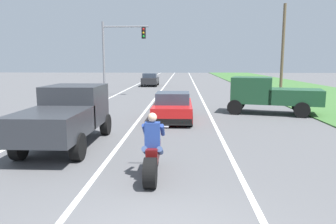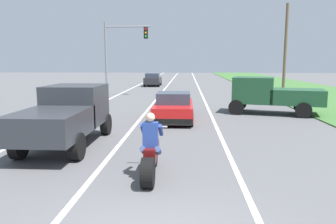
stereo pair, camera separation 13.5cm
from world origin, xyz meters
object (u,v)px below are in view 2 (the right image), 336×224
(pickup_truck_left_lane_dark_grey, at_px, (67,113))
(distant_car_far_ahead, at_px, (153,79))
(traffic_light_mast_near, at_px, (119,48))
(sports_car_red, at_px, (174,107))
(pickup_truck_right_shoulder_dark_green, at_px, (271,94))
(motorcycle_with_rider, at_px, (151,155))

(pickup_truck_left_lane_dark_grey, relative_size, distant_car_far_ahead, 1.20)
(pickup_truck_left_lane_dark_grey, bearing_deg, traffic_light_mast_near, 95.36)
(pickup_truck_left_lane_dark_grey, distance_m, traffic_light_mast_near, 16.28)
(sports_car_red, xyz_separation_m, pickup_truck_right_shoulder_dark_green, (5.18, 2.25, 0.48))
(motorcycle_with_rider, height_order, pickup_truck_left_lane_dark_grey, pickup_truck_left_lane_dark_grey)
(motorcycle_with_rider, bearing_deg, pickup_truck_right_shoulder_dark_green, 62.09)
(traffic_light_mast_near, bearing_deg, pickup_truck_right_shoulder_dark_green, -40.90)
(motorcycle_with_rider, relative_size, sports_car_red, 0.51)
(motorcycle_with_rider, height_order, traffic_light_mast_near, traffic_light_mast_near)
(pickup_truck_left_lane_dark_grey, distance_m, distant_car_far_ahead, 27.34)
(motorcycle_with_rider, relative_size, pickup_truck_left_lane_dark_grey, 0.46)
(pickup_truck_right_shoulder_dark_green, relative_size, traffic_light_mast_near, 0.86)
(motorcycle_with_rider, height_order, distant_car_far_ahead, motorcycle_with_rider)
(motorcycle_with_rider, xyz_separation_m, sports_car_red, (0.24, 7.97, 0.04))
(sports_car_red, xyz_separation_m, distant_car_far_ahead, (-3.35, 22.33, 0.14))
(pickup_truck_right_shoulder_dark_green, xyz_separation_m, distant_car_far_ahead, (-8.53, 20.09, -0.33))
(traffic_light_mast_near, height_order, distant_car_far_ahead, traffic_light_mast_near)
(traffic_light_mast_near, bearing_deg, sports_car_red, -65.99)
(sports_car_red, distance_m, pickup_truck_right_shoulder_dark_green, 5.66)
(sports_car_red, bearing_deg, motorcycle_with_rider, -91.70)
(pickup_truck_left_lane_dark_grey, height_order, distant_car_far_ahead, pickup_truck_left_lane_dark_grey)
(motorcycle_with_rider, distance_m, pickup_truck_right_shoulder_dark_green, 11.57)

